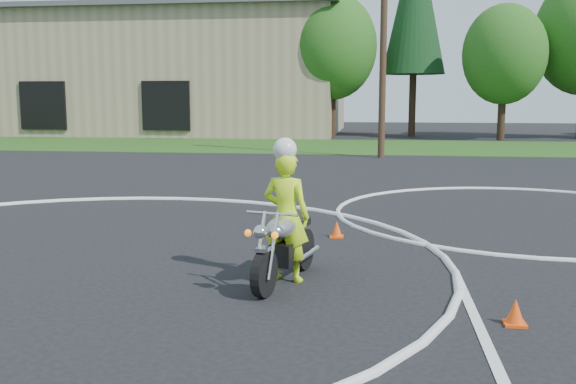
# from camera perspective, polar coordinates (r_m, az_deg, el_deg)

# --- Properties ---
(grass_strip) EXTENTS (120.00, 10.00, 0.02)m
(grass_strip) POSITION_cam_1_polar(r_m,az_deg,el_deg) (33.56, -0.37, 4.15)
(grass_strip) COLOR #1E4714
(grass_strip) RESTS_ON ground
(course_markings) EXTENTS (19.05, 19.05, 0.12)m
(course_markings) POSITION_cam_1_polar(r_m,az_deg,el_deg) (11.09, -6.26, -4.66)
(course_markings) COLOR silver
(course_markings) RESTS_ON ground
(primary_motorcycle) EXTENTS (0.86, 1.99, 1.06)m
(primary_motorcycle) POSITION_cam_1_polar(r_m,az_deg,el_deg) (8.69, -0.32, -4.81)
(primary_motorcycle) COLOR black
(primary_motorcycle) RESTS_ON ground
(rider_primary_grp) EXTENTS (0.74, 0.57, 1.98)m
(rider_primary_grp) POSITION_cam_1_polar(r_m,az_deg,el_deg) (8.73, -0.16, -1.83)
(rider_primary_grp) COLOR #C9FE1A
(rider_primary_grp) RESTS_ON ground
(traffic_cones) EXTENTS (20.47, 8.53, 0.30)m
(traffic_cones) POSITION_cam_1_polar(r_m,az_deg,el_deg) (8.92, -3.77, -7.01)
(traffic_cones) COLOR #FF4A0D
(traffic_cones) RESTS_ON ground
(warehouse) EXTENTS (41.00, 17.00, 8.30)m
(warehouse) POSITION_cam_1_polar(r_m,az_deg,el_deg) (51.48, -18.67, 9.82)
(warehouse) COLOR tan
(warehouse) RESTS_ON ground
(treeline) EXTENTS (38.20, 8.10, 14.52)m
(treeline) POSITION_cam_1_polar(r_m,az_deg,el_deg) (42.11, 22.21, 13.41)
(treeline) COLOR #382619
(treeline) RESTS_ON ground
(utility_poles) EXTENTS (41.60, 1.12, 10.00)m
(utility_poles) POSITION_cam_1_polar(r_m,az_deg,el_deg) (27.25, 8.50, 13.99)
(utility_poles) COLOR #473321
(utility_poles) RESTS_ON ground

